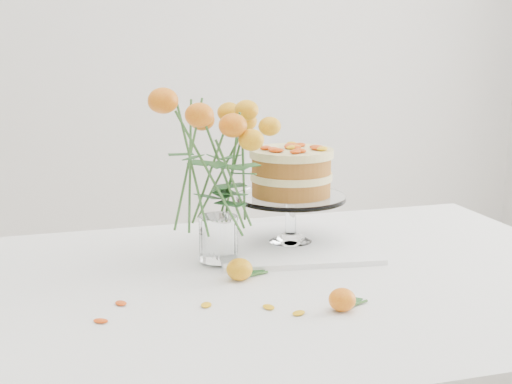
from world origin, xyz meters
TOP-DOWN VIEW (x-y plane):
  - table at (0.00, 0.00)m, footprint 1.43×0.93m
  - napkin at (0.14, 0.20)m, footprint 0.38×0.38m
  - cake_stand at (0.14, 0.20)m, footprint 0.24×0.24m
  - rose_vase at (-0.04, 0.13)m, footprint 0.29×0.29m
  - loose_rose_near at (-0.03, 0.01)m, footprint 0.09×0.05m
  - loose_rose_far at (0.10, -0.18)m, footprint 0.08×0.05m
  - stray_petal_a at (-0.12, -0.10)m, footprint 0.03×0.02m
  - stray_petal_b at (-0.02, -0.14)m, footprint 0.03×0.02m
  - stray_petal_c at (0.02, -0.18)m, footprint 0.03×0.02m
  - stray_petal_d at (-0.26, -0.05)m, footprint 0.03×0.02m
  - stray_petal_e at (-0.30, -0.12)m, footprint 0.03×0.02m

SIDE VIEW (x-z plane):
  - table at x=0.00m, z-range 0.30..1.05m
  - stray_petal_a at x=-0.12m, z-range 0.76..0.76m
  - stray_petal_b at x=-0.02m, z-range 0.76..0.76m
  - stray_petal_c at x=0.02m, z-range 0.76..0.76m
  - stray_petal_d at x=-0.26m, z-range 0.76..0.76m
  - stray_petal_e at x=-0.30m, z-range 0.76..0.76m
  - napkin at x=0.14m, z-range 0.76..0.77m
  - loose_rose_far at x=0.10m, z-range 0.76..0.80m
  - loose_rose_near at x=-0.03m, z-range 0.76..0.80m
  - cake_stand at x=0.14m, z-range 0.80..1.02m
  - rose_vase at x=-0.04m, z-range 0.79..1.19m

